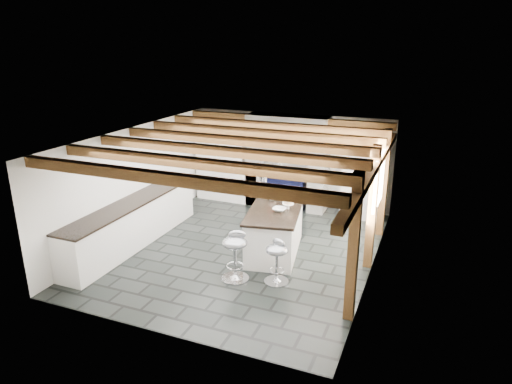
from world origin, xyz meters
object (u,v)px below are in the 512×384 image
at_px(bar_stool_near, 277,257).
at_px(bar_stool_far, 235,250).
at_px(range_cooker, 286,189).
at_px(kitchen_island, 275,230).

relative_size(bar_stool_near, bar_stool_far, 0.88).
distance_m(bar_stool_near, bar_stool_far, 0.74).
bearing_deg(bar_stool_far, range_cooker, 71.07).
bearing_deg(bar_stool_far, bar_stool_near, -10.38).
xyz_separation_m(kitchen_island, bar_stool_near, (0.44, -1.12, 0.02)).
bearing_deg(kitchen_island, range_cooker, 93.13).
relative_size(range_cooker, bar_stool_near, 1.27).
distance_m(range_cooker, kitchen_island, 2.63).
bearing_deg(range_cooker, kitchen_island, -76.55).
height_order(kitchen_island, bar_stool_far, kitchen_island).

